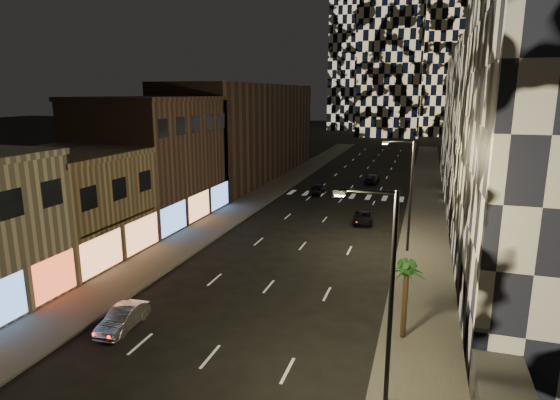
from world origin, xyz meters
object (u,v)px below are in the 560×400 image
Objects in this scene: streetlight_near at (386,283)px; streetlight_far at (408,188)px; car_dark_oncoming at (372,179)px; car_dark_midlane at (317,190)px; car_silver_parked at (123,318)px; car_dark_rightlane at (363,218)px; palm_tree at (407,274)px.

streetlight_near and streetlight_far have the same top height.
streetlight_far is 30.63m from car_dark_oncoming.
car_dark_midlane is 0.86× the size of car_dark_oncoming.
streetlight_near reaches higher than car_dark_midlane.
car_silver_parked is at bearing -128.36° from streetlight_far.
car_dark_oncoming is at bearing 61.30° from car_dark_midlane.
car_dark_oncoming reaches higher than car_dark_rightlane.
car_dark_oncoming is at bearing 98.57° from palm_tree.
car_dark_midlane is at bearing 116.39° from car_dark_rightlane.
streetlight_far is 2.22× the size of car_dark_rightlane.
car_dark_midlane is 0.94× the size of car_dark_rightlane.
streetlight_far is 2.02× the size of car_dark_oncoming.
streetlight_far is (0.00, 20.00, 0.00)m from streetlight_near.
car_silver_parked is 0.92× the size of car_dark_rightlane.
car_dark_oncoming is at bearing 96.89° from streetlight_near.
streetlight_far is 2.36× the size of car_dark_midlane.
streetlight_near is at bearing -71.79° from car_dark_midlane.
streetlight_far is 2.11× the size of palm_tree.
car_dark_rightlane is (-4.35, 27.69, -4.79)m from streetlight_near.
palm_tree is at bearing -68.28° from car_dark_midlane.
streetlight_near is 50.25m from car_dark_oncoming.
palm_tree reaches higher than car_dark_rightlane.
streetlight_near is 2.22× the size of car_dark_rightlane.
car_silver_parked is 0.88× the size of palm_tree.
car_silver_parked is (-14.15, -17.88, -4.73)m from streetlight_far.
streetlight_near is 2.36× the size of car_dark_midlane.
car_dark_midlane is at bearing 63.08° from car_dark_oncoming.
streetlight_far reaches higher than car_dark_rightlane.
car_dark_rightlane is (1.65, -21.98, -0.08)m from car_dark_oncoming.
streetlight_far is 23.29m from car_silver_parked.
streetlight_far is at bearing -57.32° from car_dark_midlane.
streetlight_near is 15.07m from car_silver_parked.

